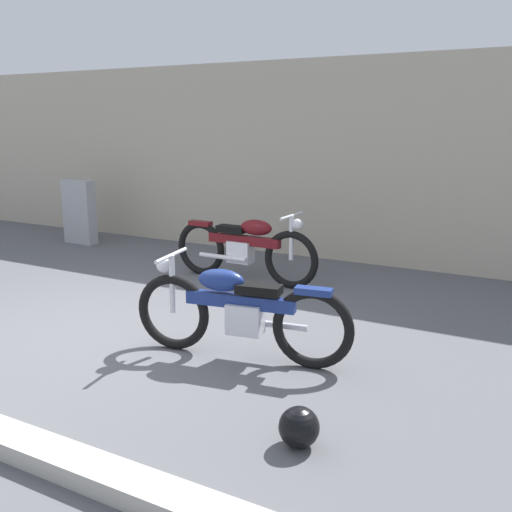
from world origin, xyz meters
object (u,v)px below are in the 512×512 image
stone_marker (79,212)px  motorcycle_maroon (245,247)px  motorcycle_blue (238,311)px  helmet (299,427)px

stone_marker → motorcycle_maroon: bearing=-11.7°
motorcycle_blue → motorcycle_maroon: bearing=-71.0°
helmet → motorcycle_blue: 1.47m
motorcycle_maroon → helmet: bearing=-54.4°
helmet → motorcycle_blue: motorcycle_blue is taller
stone_marker → motorcycle_blue: (4.70, -2.86, -0.10)m
stone_marker → motorcycle_maroon: stone_marker is taller
motorcycle_blue → motorcycle_maroon: 2.41m
helmet → motorcycle_blue: (-1.02, 1.01, 0.29)m
helmet → stone_marker: bearing=145.9°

